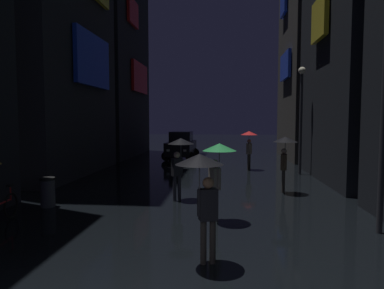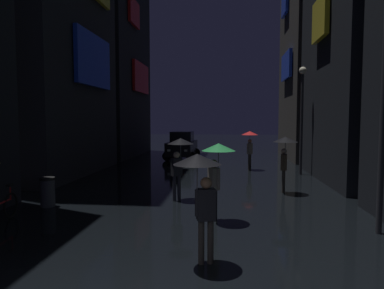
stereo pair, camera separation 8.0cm
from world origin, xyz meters
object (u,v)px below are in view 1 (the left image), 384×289
at_px(pedestrian_midstreet_left_black, 202,178).
at_px(bicycle_parked_at_storefront, 1,210).
at_px(pedestrian_near_crossing_black, 180,152).
at_px(pedestrian_far_right_green, 218,160).
at_px(pedestrian_midstreet_centre_black, 285,149).
at_px(streetlamp_right_far, 301,107).
at_px(trash_bin, 48,192).
at_px(pedestrian_foreground_left_red, 249,139).
at_px(car_distant, 181,146).

distance_m(pedestrian_midstreet_left_black, bicycle_parked_at_storefront, 5.95).
xyz_separation_m(pedestrian_near_crossing_black, pedestrian_far_right_green, (1.35, -2.32, 0.00)).
height_order(pedestrian_midstreet_centre_black, streetlamp_right_far, streetlamp_right_far).
bearing_deg(pedestrian_midstreet_left_black, pedestrian_near_crossing_black, 102.28).
bearing_deg(streetlamp_right_far, trash_bin, -141.75).
xyz_separation_m(pedestrian_midstreet_centre_black, trash_bin, (-7.77, -2.82, -1.20)).
xyz_separation_m(bicycle_parked_at_storefront, trash_bin, (0.30, 1.85, 0.08)).
xyz_separation_m(pedestrian_foreground_left_red, streetlamp_right_far, (2.44, -1.39, 1.68)).
bearing_deg(pedestrian_midstreet_left_black, car_distant, 98.68).
bearing_deg(pedestrian_foreground_left_red, streetlamp_right_far, -29.68).
xyz_separation_m(pedestrian_far_right_green, car_distant, (-2.88, 14.58, -0.74)).
xyz_separation_m(pedestrian_foreground_left_red, pedestrian_near_crossing_black, (-2.83, -7.42, 0.00)).
height_order(pedestrian_near_crossing_black, pedestrian_midstreet_centre_black, same).
bearing_deg(trash_bin, car_distant, 79.61).
height_order(pedestrian_foreground_left_red, trash_bin, pedestrian_foreground_left_red).
height_order(pedestrian_foreground_left_red, bicycle_parked_at_storefront, pedestrian_foreground_left_red).
bearing_deg(pedestrian_midstreet_left_black, streetlamp_right_far, 69.62).
height_order(pedestrian_far_right_green, trash_bin, pedestrian_far_right_green).
relative_size(pedestrian_midstreet_left_black, streetlamp_right_far, 0.40).
bearing_deg(car_distant, pedestrian_far_right_green, -78.82).
relative_size(pedestrian_far_right_green, trash_bin, 2.28).
height_order(pedestrian_midstreet_left_black, car_distant, pedestrian_midstreet_left_black).
xyz_separation_m(bicycle_parked_at_storefront, car_distant, (2.79, 15.41, 0.54)).
xyz_separation_m(pedestrian_near_crossing_black, pedestrian_midstreet_left_black, (1.12, -5.15, 0.00)).
distance_m(pedestrian_midstreet_left_black, streetlamp_right_far, 12.05).
bearing_deg(car_distant, pedestrian_near_crossing_black, -82.86).
bearing_deg(streetlamp_right_far, pedestrian_foreground_left_red, 150.32).
height_order(pedestrian_near_crossing_black, car_distant, pedestrian_near_crossing_black).
bearing_deg(pedestrian_midstreet_centre_black, pedestrian_near_crossing_black, -157.97).
relative_size(pedestrian_midstreet_left_black, pedestrian_midstreet_centre_black, 1.00).
distance_m(pedestrian_near_crossing_black, pedestrian_midstreet_left_black, 5.27).
bearing_deg(pedestrian_midstreet_left_black, trash_bin, 143.19).
relative_size(pedestrian_foreground_left_red, streetlamp_right_far, 0.40).
xyz_separation_m(pedestrian_near_crossing_black, pedestrian_midstreet_centre_black, (3.75, 1.52, 0.00)).
distance_m(pedestrian_near_crossing_black, bicycle_parked_at_storefront, 5.50).
bearing_deg(bicycle_parked_at_storefront, pedestrian_far_right_green, 8.34).
height_order(pedestrian_midstreet_left_black, pedestrian_midstreet_centre_black, same).
bearing_deg(bicycle_parked_at_storefront, pedestrian_midstreet_centre_black, 30.01).
relative_size(bicycle_parked_at_storefront, trash_bin, 1.95).
bearing_deg(pedestrian_near_crossing_black, streetlamp_right_far, 48.82).
height_order(pedestrian_foreground_left_red, pedestrian_near_crossing_black, same).
relative_size(pedestrian_near_crossing_black, pedestrian_midstreet_left_black, 1.00).
bearing_deg(pedestrian_near_crossing_black, pedestrian_midstreet_centre_black, 22.03).
height_order(car_distant, streetlamp_right_far, streetlamp_right_far).
bearing_deg(pedestrian_midstreet_centre_black, trash_bin, -160.07).
bearing_deg(pedestrian_near_crossing_black, car_distant, 97.14).
bearing_deg(pedestrian_foreground_left_red, pedestrian_midstreet_centre_black, -81.17).
distance_m(pedestrian_far_right_green, streetlamp_right_far, 9.38).
bearing_deg(pedestrian_near_crossing_black, trash_bin, -162.07).
bearing_deg(streetlamp_right_far, pedestrian_midstreet_centre_black, -108.68).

